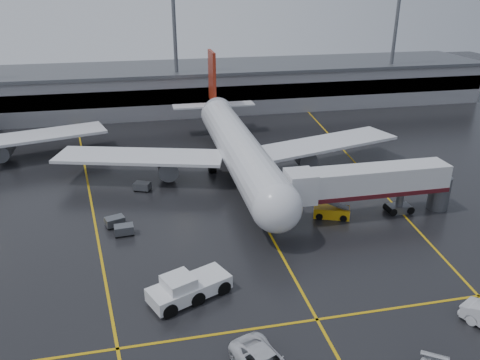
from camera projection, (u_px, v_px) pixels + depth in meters
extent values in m
plane|color=black|center=(253.00, 203.00, 57.76)|extent=(220.00, 220.00, 0.00)
cube|color=gold|center=(253.00, 203.00, 57.75)|extent=(0.25, 90.00, 0.02)
cube|color=gold|center=(317.00, 320.00, 37.95)|extent=(60.00, 0.25, 0.02)
cube|color=gold|center=(88.00, 184.00, 62.89)|extent=(9.99, 69.35, 0.02)
cube|color=gold|center=(355.00, 163.00, 70.23)|extent=(7.57, 69.64, 0.02)
cube|color=gray|center=(199.00, 88.00, 99.41)|extent=(120.00, 18.00, 8.00)
cube|color=black|center=(205.00, 95.00, 91.29)|extent=(120.00, 0.40, 3.00)
cube|color=#595B60|center=(199.00, 67.00, 97.73)|extent=(122.00, 19.00, 0.60)
cylinder|color=#595B60|center=(176.00, 51.00, 89.73)|extent=(0.70, 0.70, 25.00)
cylinder|color=#595B60|center=(394.00, 45.00, 98.42)|extent=(0.70, 0.70, 25.00)
cylinder|color=silver|center=(239.00, 149.00, 63.32)|extent=(5.20, 36.00, 5.20)
sphere|color=silver|center=(277.00, 207.00, 47.12)|extent=(5.20, 5.20, 5.20)
cone|color=silver|center=(214.00, 106.00, 81.99)|extent=(4.94, 8.00, 4.94)
cube|color=maroon|center=(212.00, 77.00, 80.98)|extent=(0.50, 5.50, 8.50)
cube|color=silver|center=(214.00, 105.00, 81.91)|extent=(14.00, 3.00, 0.25)
cube|color=silver|center=(140.00, 156.00, 62.92)|extent=(22.80, 11.83, 0.40)
cube|color=silver|center=(325.00, 143.00, 67.94)|extent=(22.80, 11.83, 0.40)
cylinder|color=#595B60|center=(168.00, 167.00, 63.25)|extent=(2.60, 4.50, 2.60)
cylinder|color=#595B60|center=(303.00, 157.00, 66.91)|extent=(2.60, 4.50, 2.60)
cylinder|color=#595B60|center=(268.00, 222.00, 51.07)|extent=(0.56, 0.56, 2.00)
cylinder|color=#595B60|center=(212.00, 165.00, 66.65)|extent=(0.56, 0.56, 2.00)
cylinder|color=#595B60|center=(257.00, 162.00, 67.89)|extent=(0.56, 0.56, 2.00)
cylinder|color=black|center=(268.00, 226.00, 51.28)|extent=(0.40, 1.10, 1.10)
cylinder|color=black|center=(212.00, 168.00, 66.83)|extent=(1.00, 1.40, 1.40)
cylinder|color=black|center=(256.00, 165.00, 68.06)|extent=(1.00, 1.40, 1.40)
cube|color=silver|center=(29.00, 137.00, 70.64)|extent=(22.80, 11.83, 0.40)
cylinder|color=#595B60|center=(3.00, 150.00, 69.61)|extent=(2.60, 4.50, 2.60)
cube|color=silver|center=(370.00, 180.00, 52.96)|extent=(18.00, 3.20, 3.00)
cube|color=#491116|center=(369.00, 191.00, 53.46)|extent=(18.00, 3.30, 0.50)
cube|color=silver|center=(300.00, 186.00, 51.37)|extent=(3.00, 3.40, 3.30)
cylinder|color=#595B60|center=(400.00, 200.00, 54.86)|extent=(0.80, 0.80, 3.00)
cube|color=#595B60|center=(399.00, 209.00, 55.27)|extent=(2.60, 1.60, 0.90)
cylinder|color=#595B60|center=(439.00, 193.00, 55.63)|extent=(2.40, 2.40, 4.00)
cylinder|color=black|center=(390.00, 209.00, 55.06)|extent=(0.90, 1.80, 0.90)
cylinder|color=black|center=(407.00, 208.00, 55.48)|extent=(0.90, 1.80, 0.90)
cube|color=silver|center=(190.00, 288.00, 40.31)|extent=(7.53, 5.39, 1.20)
cube|color=silver|center=(179.00, 282.00, 39.38)|extent=(3.16, 3.16, 1.00)
cube|color=black|center=(179.00, 282.00, 39.38)|extent=(2.85, 2.85, 0.90)
cylinder|color=black|center=(162.00, 303.00, 39.04)|extent=(2.40, 3.27, 1.30)
cylinder|color=black|center=(190.00, 292.00, 40.44)|extent=(2.40, 3.27, 1.30)
cylinder|color=black|center=(215.00, 281.00, 41.85)|extent=(2.40, 3.27, 1.30)
cube|color=#CA920C|center=(331.00, 212.00, 54.07)|extent=(4.34, 3.03, 1.22)
cube|color=#595B60|center=(332.00, 203.00, 53.61)|extent=(3.96, 2.36, 1.40)
cylinder|color=black|center=(319.00, 213.00, 54.38)|extent=(1.42, 2.04, 0.78)
cylinder|color=black|center=(343.00, 215.00, 53.97)|extent=(1.42, 2.04, 0.78)
cube|color=#595B60|center=(124.00, 229.00, 50.28)|extent=(2.09, 1.45, 0.90)
cylinder|color=black|center=(117.00, 237.00, 49.81)|extent=(0.40, 0.20, 0.40)
cylinder|color=black|center=(132.00, 234.00, 50.23)|extent=(0.40, 0.20, 0.40)
cylinder|color=black|center=(116.00, 232.00, 50.70)|extent=(0.40, 0.20, 0.40)
cylinder|color=black|center=(132.00, 230.00, 51.11)|extent=(0.40, 0.20, 0.40)
cube|color=#595B60|center=(115.00, 221.00, 52.01)|extent=(2.32, 1.89, 0.90)
cylinder|color=black|center=(110.00, 228.00, 51.42)|extent=(0.40, 0.20, 0.40)
cylinder|color=black|center=(124.00, 225.00, 52.19)|extent=(0.40, 0.20, 0.40)
cylinder|color=black|center=(107.00, 225.00, 52.21)|extent=(0.40, 0.20, 0.40)
cylinder|color=black|center=(121.00, 221.00, 52.97)|extent=(0.40, 0.20, 0.40)
cube|color=#595B60|center=(142.00, 186.00, 60.81)|extent=(2.36, 2.00, 0.90)
cylinder|color=black|center=(135.00, 190.00, 60.70)|extent=(0.40, 0.20, 0.40)
cylinder|color=black|center=(147.00, 191.00, 60.39)|extent=(0.40, 0.20, 0.40)
cylinder|color=black|center=(138.00, 187.00, 61.60)|extent=(0.40, 0.20, 0.40)
cylinder|color=black|center=(150.00, 188.00, 61.29)|extent=(0.40, 0.20, 0.40)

